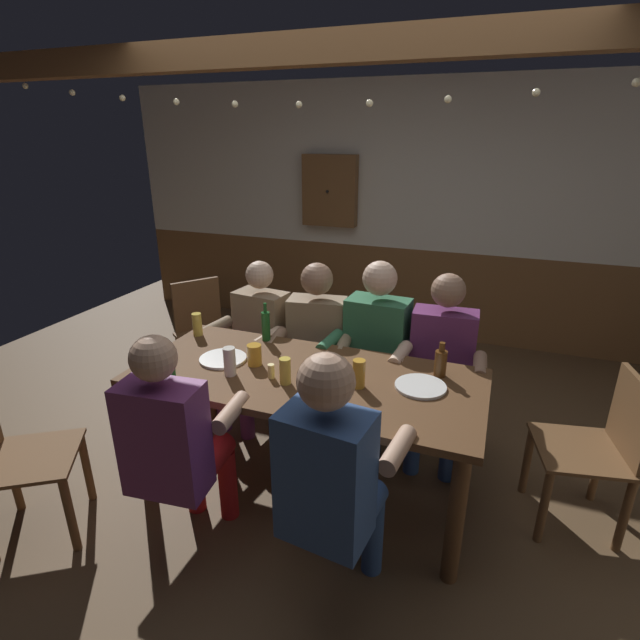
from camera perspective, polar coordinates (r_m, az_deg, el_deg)
ground_plane at (r=3.19m, az=-0.66°, el=-17.72°), size 7.32×7.32×0.00m
back_wall_upper at (r=4.98m, az=10.60°, el=17.24°), size 6.10×0.12×1.58m
back_wall_wainscot at (r=5.21m, az=9.70°, el=3.49°), size 6.10×0.12×0.91m
ceiling_beam at (r=2.84m, az=2.01°, el=29.29°), size 5.49×0.14×0.16m
dining_table at (r=2.72m, az=-1.65°, el=-8.33°), size 1.91×0.86×0.77m
person_0 at (r=3.51m, az=-7.58°, el=-1.86°), size 0.54×0.56×1.17m
person_1 at (r=3.33m, az=-0.65°, el=-2.61°), size 0.57×0.57×1.20m
person_2 at (r=3.22m, az=6.34°, el=-2.98°), size 0.56×0.55×1.25m
person_3 at (r=3.15m, az=13.98°, el=-4.59°), size 0.55×0.51×1.21m
person_4 at (r=2.42m, az=-16.56°, el=-13.33°), size 0.53×0.54×1.22m
person_5 at (r=2.07m, az=1.47°, el=-17.75°), size 0.52×0.56×1.27m
chair_empty_near_right at (r=2.98m, az=-32.38°, el=-13.32°), size 0.61×0.61×0.88m
chair_empty_near_left at (r=2.97m, az=29.77°, el=-12.83°), size 0.52×0.52×0.88m
chair_empty_far_end at (r=4.12m, az=-13.42°, el=-1.25°), size 0.61×0.61×0.88m
table_candle at (r=2.63m, az=-5.74°, el=-5.99°), size 0.04×0.04×0.08m
plate_0 at (r=2.89m, az=-11.28°, el=-4.46°), size 0.27×0.27×0.01m
plate_1 at (r=2.59m, az=11.69°, el=-7.61°), size 0.27×0.27×0.01m
bottle_0 at (r=2.70m, az=13.94°, el=-4.84°), size 0.07×0.07×0.20m
bottle_1 at (r=2.70m, az=-17.31°, el=-5.18°), size 0.07×0.07×0.21m
bottle_2 at (r=3.08m, az=-6.36°, el=-0.64°), size 0.05×0.05×0.25m
pint_glass_0 at (r=2.52m, az=4.56°, el=-6.28°), size 0.07×0.07×0.15m
pint_glass_1 at (r=2.68m, az=-10.53°, el=-4.79°), size 0.07×0.07×0.16m
pint_glass_2 at (r=3.25m, az=-14.18°, el=-0.50°), size 0.06×0.06×0.15m
pint_glass_3 at (r=2.56m, az=-4.10°, el=-5.98°), size 0.06×0.06×0.14m
pint_glass_4 at (r=2.57m, az=1.46°, el=-6.32°), size 0.06×0.06×0.10m
pint_glass_5 at (r=2.78m, az=-7.69°, el=-4.07°), size 0.08×0.08×0.12m
wall_dart_cabinet at (r=5.08m, az=1.16°, el=14.89°), size 0.56×0.15×0.70m
string_lights at (r=2.77m, az=1.58°, el=25.14°), size 4.31×0.04×0.18m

